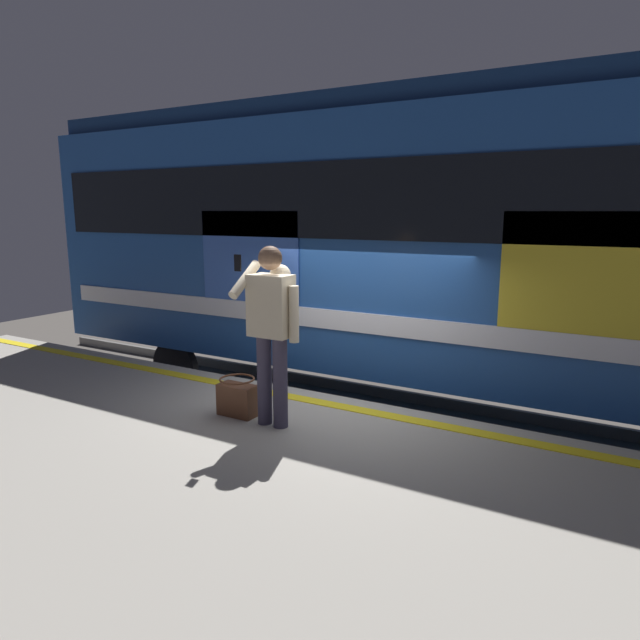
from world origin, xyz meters
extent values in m
plane|color=#4C4742|center=(0.00, 0.00, 0.00)|extent=(24.15, 24.15, 0.00)
cube|color=#9E998E|center=(0.00, 2.24, 0.48)|extent=(12.44, 4.49, 0.95)
cube|color=yellow|center=(0.00, 0.30, 0.96)|extent=(12.19, 0.16, 0.01)
cube|color=slate|center=(0.00, -1.33, 0.08)|extent=(16.18, 0.08, 0.16)
cube|color=slate|center=(0.00, -2.77, 0.08)|extent=(16.18, 0.08, 0.16)
cube|color=#1E478C|center=(-0.30, -2.05, 2.53)|extent=(11.33, 2.80, 3.16)
cube|color=navy|center=(-0.30, -2.05, 4.23)|extent=(11.10, 2.57, 0.24)
cube|color=black|center=(-0.30, -0.64, 3.09)|extent=(10.76, 0.03, 0.90)
cube|color=silver|center=(-0.30, -0.64, 1.66)|extent=(10.76, 0.03, 0.24)
cube|color=gold|center=(-2.28, -0.63, 2.37)|extent=(1.53, 0.02, 1.18)
cube|color=#3359B2|center=(1.68, -0.63, 2.37)|extent=(1.53, 0.02, 1.18)
cylinder|color=black|center=(3.38, -0.93, 0.58)|extent=(0.84, 0.12, 0.84)
cylinder|color=black|center=(3.38, -3.17, 0.58)|extent=(0.84, 0.12, 0.84)
cylinder|color=#383347|center=(0.07, 1.07, 1.39)|extent=(0.14, 0.14, 0.87)
cylinder|color=#383347|center=(0.25, 1.07, 1.39)|extent=(0.14, 0.14, 0.87)
cube|color=beige|center=(0.16, 1.07, 2.11)|extent=(0.40, 0.24, 0.57)
sphere|color=beige|center=(0.16, 0.91, 2.38)|extent=(0.20, 0.20, 0.20)
sphere|color=#997051|center=(0.16, 1.07, 2.55)|extent=(0.22, 0.22, 0.22)
cylinder|color=beige|center=(-0.09, 1.07, 2.05)|extent=(0.09, 0.09, 0.52)
cylinder|color=beige|center=(0.39, 1.15, 2.35)|extent=(0.09, 0.42, 0.33)
cube|color=black|center=(0.39, 1.25, 2.51)|extent=(0.07, 0.02, 0.15)
cube|color=#59331E|center=(0.61, 1.03, 1.11)|extent=(0.39, 0.20, 0.32)
torus|color=#59331E|center=(0.61, 1.03, 1.33)|extent=(0.35, 0.35, 0.02)
camera|label=1|loc=(-2.77, 5.25, 2.97)|focal=31.51mm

